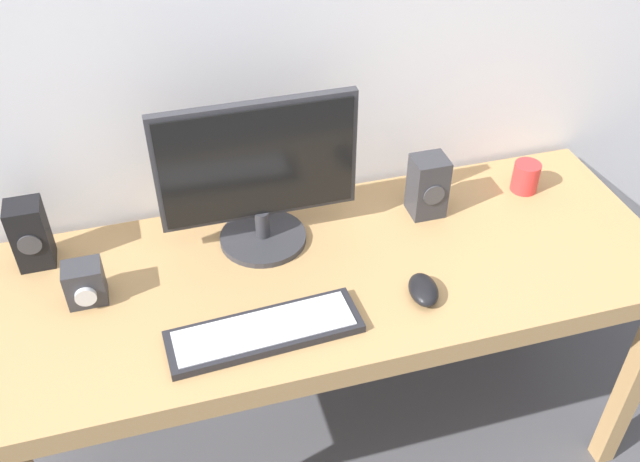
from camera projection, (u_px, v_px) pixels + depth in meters
ground_plane at (334, 442)px, 2.20m from camera, size 6.00×6.00×0.00m
desk at (338, 287)px, 1.77m from camera, size 1.65×0.63×0.75m
monitor at (258, 175)px, 1.68m from camera, size 0.49×0.22×0.39m
keyboard_primary at (264, 331)px, 1.54m from camera, size 0.44×0.15×0.02m
mouse at (423, 290)px, 1.63m from camera, size 0.08×0.12×0.04m
speaker_right at (428, 186)px, 1.84m from camera, size 0.09×0.09×0.17m
speaker_left at (30, 234)px, 1.68m from camera, size 0.08×0.08×0.17m
audio_controller at (85, 284)px, 1.60m from camera, size 0.09×0.08×0.10m
coffee_mug at (526, 177)px, 1.94m from camera, size 0.07×0.07×0.08m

